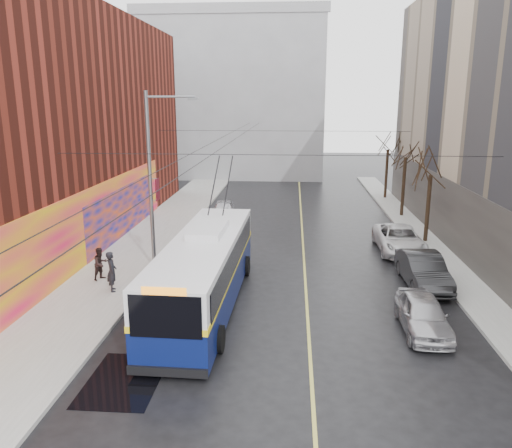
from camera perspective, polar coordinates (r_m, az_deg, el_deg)
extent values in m
plane|color=black|center=(16.59, 0.93, -17.06)|extent=(140.00, 140.00, 0.00)
cube|color=gray|center=(28.89, -13.71, -3.48)|extent=(4.00, 60.00, 0.15)
cube|color=gray|center=(28.72, 20.68, -4.10)|extent=(2.00, 60.00, 0.15)
cube|color=#BFB74C|center=(29.46, 5.43, -2.93)|extent=(0.12, 50.00, 0.01)
cube|color=#501810|center=(32.84, -26.95, 9.81)|extent=(12.00, 36.00, 14.00)
cube|color=#EA0555|center=(27.27, -19.14, -0.70)|extent=(0.08, 28.00, 4.00)
cube|color=#041C92|center=(32.77, -14.96, 1.27)|extent=(0.06, 12.00, 3.20)
cube|color=#4C4742|center=(30.36, 21.72, 0.53)|extent=(0.06, 36.00, 4.00)
cube|color=gray|center=(59.57, -2.39, 14.43)|extent=(20.00, 12.00, 18.00)
cube|color=gray|center=(54.45, -3.26, 23.45)|extent=(20.50, 0.40, 1.00)
cylinder|color=slate|center=(25.53, -11.99, 4.56)|extent=(0.20, 0.20, 9.00)
cube|color=#540C17|center=(25.48, -11.20, 3.89)|extent=(0.04, 0.60, 1.10)
cylinder|color=slate|center=(24.89, -9.76, 14.14)|extent=(2.40, 0.10, 0.10)
cube|color=slate|center=(24.65, -7.19, 14.00)|extent=(0.50, 0.22, 0.12)
cylinder|color=black|center=(29.64, -4.76, 9.40)|extent=(0.02, 60.00, 0.02)
cylinder|color=black|center=(29.50, -2.82, 9.41)|extent=(0.02, 60.00, 0.02)
cylinder|color=black|center=(20.31, 1.99, 7.90)|extent=(18.00, 0.02, 0.02)
cylinder|color=black|center=(36.26, 3.02, 10.58)|extent=(18.00, 0.02, 0.02)
cylinder|color=black|center=(31.94, 19.03, 1.57)|extent=(0.24, 0.24, 4.20)
cylinder|color=black|center=(38.60, 16.49, 4.02)|extent=(0.24, 0.24, 4.48)
cylinder|color=black|center=(45.39, 14.67, 5.49)|extent=(0.24, 0.24, 4.37)
cube|color=black|center=(16.92, -14.85, -16.87)|extent=(2.26, 3.28, 0.01)
ellipsoid|color=slate|center=(24.31, -6.41, 9.96)|extent=(0.44, 0.20, 0.12)
ellipsoid|color=slate|center=(24.87, -2.42, 12.74)|extent=(0.44, 0.20, 0.12)
ellipsoid|color=slate|center=(26.80, -3.47, 8.56)|extent=(0.44, 0.20, 0.12)
cube|color=#091246|center=(21.38, -5.85, -6.95)|extent=(2.87, 11.91, 1.48)
cube|color=silver|center=(20.92, -5.95, -3.41)|extent=(2.87, 11.91, 1.28)
cube|color=yellow|center=(21.12, -5.90, -5.08)|extent=(2.91, 11.95, 0.22)
cube|color=black|center=(15.59, -10.35, -10.42)|extent=(2.27, 0.10, 1.38)
cube|color=black|center=(26.59, -3.40, 0.09)|extent=(2.27, 0.10, 1.18)
cube|color=black|center=(21.25, -9.39, -3.54)|extent=(0.32, 10.86, 0.99)
cube|color=black|center=(20.74, -2.40, -3.80)|extent=(0.32, 10.86, 0.99)
cube|color=silver|center=(21.64, -5.48, -0.64)|extent=(1.46, 3.00, 0.30)
cube|color=black|center=(16.39, -10.10, -16.31)|extent=(2.57, 0.18, 0.30)
cylinder|color=black|center=(18.37, -12.34, -12.38)|extent=(0.32, 0.99, 0.99)
cylinder|color=black|center=(17.78, -4.24, -13.00)|extent=(0.32, 0.99, 0.99)
cylinder|color=black|center=(25.42, -6.91, -4.59)|extent=(0.32, 0.99, 0.99)
cylinder|color=black|center=(25.00, -1.14, -4.81)|extent=(0.32, 0.99, 0.99)
cylinder|color=black|center=(24.73, -4.81, 4.61)|extent=(0.15, 3.43, 2.43)
cylinder|color=black|center=(24.61, -3.22, 4.60)|extent=(0.15, 3.43, 2.43)
imported|color=#B1B0B6|center=(20.15, 18.54, -9.74)|extent=(1.67, 4.08, 1.39)
imported|color=#252628|center=(24.83, 18.55, -5.01)|extent=(1.80, 4.76, 1.55)
imported|color=silver|center=(29.96, 16.04, -1.68)|extent=(2.46, 5.30, 1.47)
imported|color=#B7B6BB|center=(36.92, -3.74, 1.64)|extent=(1.86, 4.03, 1.34)
imported|color=black|center=(23.39, -16.16, -5.22)|extent=(0.66, 0.79, 1.85)
imported|color=black|center=(25.07, -17.33, -4.34)|extent=(0.91, 0.97, 1.58)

